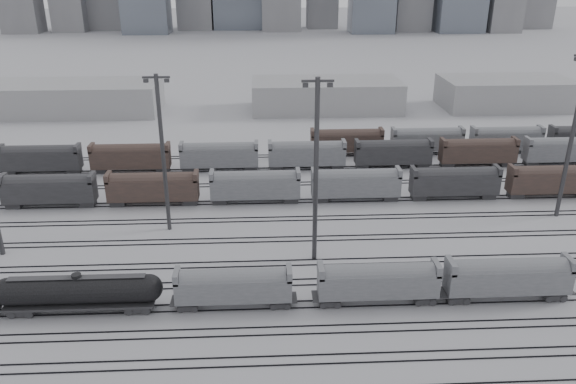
{
  "coord_description": "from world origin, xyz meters",
  "views": [
    {
      "loc": [
        -7.87,
        -55.47,
        38.08
      ],
      "look_at": [
        -3.76,
        26.61,
        4.0
      ],
      "focal_mm": 35.0,
      "sensor_mm": 36.0,
      "label": 1
    }
  ],
  "objects_px": {
    "tank_car_b": "(79,291)",
    "hopper_car_c": "(508,276)",
    "hopper_car_b": "(378,280)",
    "hopper_car_a": "(234,285)",
    "light_mast_c": "(316,168)"
  },
  "relations": [
    {
      "from": "hopper_car_c",
      "to": "light_mast_c",
      "type": "bearing_deg",
      "value": 153.2
    },
    {
      "from": "tank_car_b",
      "to": "hopper_car_b",
      "type": "relative_size",
      "value": 1.35
    },
    {
      "from": "tank_car_b",
      "to": "hopper_car_a",
      "type": "distance_m",
      "value": 17.81
    },
    {
      "from": "tank_car_b",
      "to": "hopper_car_c",
      "type": "distance_m",
      "value": 50.47
    },
    {
      "from": "tank_car_b",
      "to": "hopper_car_c",
      "type": "xyz_separation_m",
      "value": [
        50.47,
        0.0,
        0.54
      ]
    },
    {
      "from": "hopper_car_a",
      "to": "hopper_car_b",
      "type": "bearing_deg",
      "value": 0.0
    },
    {
      "from": "tank_car_b",
      "to": "hopper_car_a",
      "type": "relative_size",
      "value": 1.41
    },
    {
      "from": "hopper_car_a",
      "to": "hopper_car_c",
      "type": "distance_m",
      "value": 32.65
    },
    {
      "from": "tank_car_b",
      "to": "hopper_car_c",
      "type": "height_order",
      "value": "hopper_car_c"
    },
    {
      "from": "tank_car_b",
      "to": "hopper_car_b",
      "type": "bearing_deg",
      "value": 0.0
    },
    {
      "from": "hopper_car_b",
      "to": "hopper_car_c",
      "type": "xyz_separation_m",
      "value": [
        15.64,
        0.0,
        0.13
      ]
    },
    {
      "from": "hopper_car_a",
      "to": "light_mast_c",
      "type": "relative_size",
      "value": 0.55
    },
    {
      "from": "hopper_car_c",
      "to": "hopper_car_a",
      "type": "bearing_deg",
      "value": 180.0
    },
    {
      "from": "hopper_car_c",
      "to": "light_mast_c",
      "type": "xyz_separation_m",
      "value": [
        -22.11,
        11.17,
        9.97
      ]
    },
    {
      "from": "hopper_car_c",
      "to": "light_mast_c",
      "type": "height_order",
      "value": "light_mast_c"
    }
  ]
}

